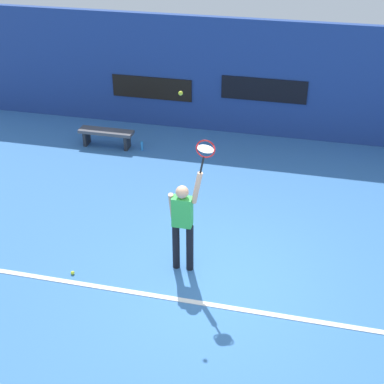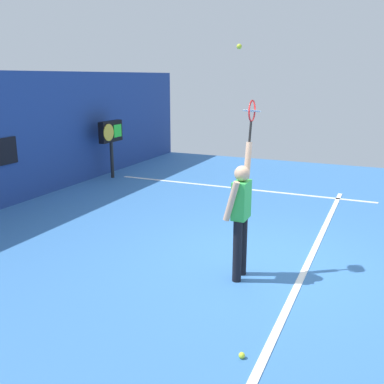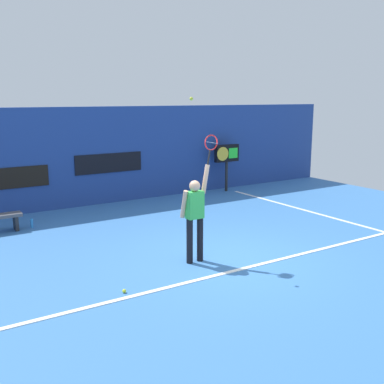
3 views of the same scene
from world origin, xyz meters
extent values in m
plane|color=#3870B2|center=(0.00, 0.00, 0.00)|extent=(18.00, 18.00, 0.00)
cube|color=navy|center=(0.00, 6.33, 1.51)|extent=(18.00, 0.20, 3.02)
cube|color=black|center=(0.00, 6.21, 1.28)|extent=(2.20, 0.03, 0.60)
cube|color=black|center=(-3.00, 6.21, 1.08)|extent=(2.20, 0.03, 0.60)
cube|color=white|center=(0.00, -0.59, 0.01)|extent=(10.00, 0.10, 0.01)
cylinder|color=black|center=(-0.77, 0.26, 0.46)|extent=(0.13, 0.13, 0.92)
cylinder|color=black|center=(-0.52, 0.26, 0.46)|extent=(0.13, 0.13, 0.92)
cube|color=green|center=(-0.65, 0.26, 1.20)|extent=(0.34, 0.20, 0.55)
sphere|color=#D8A884|center=(-0.65, 0.26, 1.58)|extent=(0.22, 0.22, 0.22)
cylinder|color=#D8A884|center=(-0.40, 0.26, 1.70)|extent=(0.19, 0.09, 0.59)
cylinder|color=#D8A884|center=(-0.85, 0.34, 1.22)|extent=(0.09, 0.23, 0.58)
cylinder|color=black|center=(-0.32, 0.26, 2.13)|extent=(0.09, 0.03, 0.30)
torus|color=red|center=(-0.26, 0.26, 2.42)|extent=(0.37, 0.02, 0.37)
cylinder|color=silver|center=(-0.26, 0.26, 2.42)|extent=(0.26, 0.27, 0.05)
sphere|color=#CCE033|center=(-0.68, 0.34, 3.27)|extent=(0.07, 0.07, 0.07)
cube|color=#4C4C51|center=(-3.76, 4.65, 0.41)|extent=(1.40, 0.36, 0.08)
cube|color=#262628|center=(-4.31, 4.65, 0.18)|extent=(0.08, 0.32, 0.37)
cube|color=#262628|center=(-3.21, 4.65, 0.18)|extent=(0.08, 0.32, 0.37)
cylinder|color=#338CD8|center=(-2.82, 4.65, 0.12)|extent=(0.07, 0.07, 0.24)
sphere|color=#CCE033|center=(-2.50, -0.37, 0.03)|extent=(0.07, 0.07, 0.07)
camera|label=1|loc=(1.33, -7.38, 6.26)|focal=51.94mm
camera|label=2|loc=(-6.46, -1.55, 2.89)|focal=41.44mm
camera|label=3|loc=(-5.52, -7.26, 3.30)|focal=43.26mm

